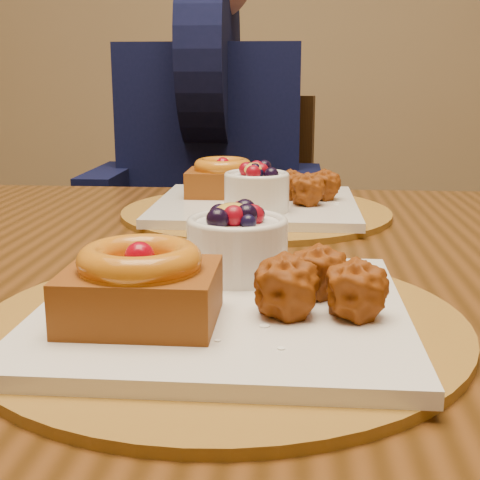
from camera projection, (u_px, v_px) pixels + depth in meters
name	position (u px, v px, depth m)	size (l,w,h in m)	color
dining_table	(244.00, 321.00, 0.76)	(1.60, 0.90, 0.76)	#37200A
place_setting_near	(220.00, 295.00, 0.52)	(0.38, 0.38, 0.09)	brown
place_setting_far	(254.00, 199.00, 0.94)	(0.38, 0.38, 0.08)	brown
chair_far	(211.00, 267.00, 1.61)	(0.51, 0.51, 0.90)	black
diner	(212.00, 127.00, 1.48)	(0.48, 0.47, 0.78)	black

